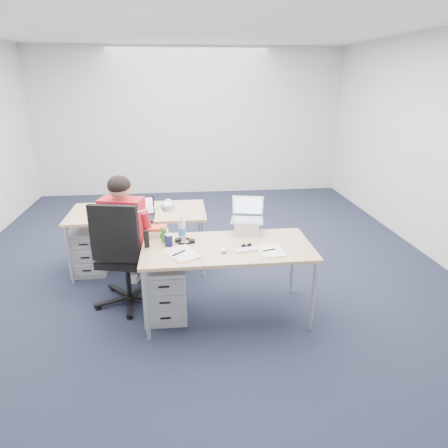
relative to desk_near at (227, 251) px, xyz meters
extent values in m
plane|color=black|center=(-0.19, 1.09, -0.68)|extent=(7.00, 7.00, 0.00)
cube|color=beige|center=(-0.19, 4.59, 0.72)|extent=(6.00, 0.02, 2.80)
cube|color=beige|center=(-0.19, -2.41, 0.72)|extent=(6.00, 0.02, 2.80)
cube|color=beige|center=(2.81, 1.09, 0.72)|extent=(0.02, 7.00, 2.80)
cube|color=white|center=(-0.19, 1.09, 2.12)|extent=(6.00, 7.00, 0.01)
cube|color=tan|center=(0.00, 0.00, 0.03)|extent=(1.60, 0.80, 0.03)
cylinder|color=#B7BABC|center=(-0.75, -0.35, -0.33)|extent=(0.04, 0.04, 0.70)
cylinder|color=#B7BABC|center=(0.75, -0.35, -0.33)|extent=(0.04, 0.04, 0.70)
cylinder|color=#B7BABC|center=(-0.75, 0.35, -0.33)|extent=(0.04, 0.04, 0.70)
cylinder|color=#B7BABC|center=(0.75, 0.35, -0.33)|extent=(0.04, 0.04, 0.70)
cube|color=tan|center=(-0.94, 1.16, 0.03)|extent=(1.60, 0.80, 0.03)
cylinder|color=#B7BABC|center=(-1.69, 0.81, -0.33)|extent=(0.04, 0.04, 0.70)
cylinder|color=#B7BABC|center=(-0.19, 0.81, -0.33)|extent=(0.04, 0.04, 0.70)
cylinder|color=#B7BABC|center=(-1.69, 1.51, -0.33)|extent=(0.04, 0.04, 0.70)
cylinder|color=#B7BABC|center=(-0.19, 1.51, -0.33)|extent=(0.04, 0.04, 0.70)
cylinder|color=black|center=(-0.99, 0.34, -0.41)|extent=(0.05, 0.05, 0.44)
cube|color=black|center=(-0.99, 0.34, -0.18)|extent=(0.58, 0.58, 0.08)
cube|color=black|center=(-1.05, 0.11, 0.18)|extent=(0.46, 0.16, 0.55)
cube|color=red|center=(-1.00, 0.35, 0.16)|extent=(0.46, 0.31, 0.57)
sphere|color=tan|center=(-1.00, 0.35, 0.55)|extent=(0.22, 0.22, 0.22)
cube|color=#A7AAAC|center=(-0.60, 0.05, -0.41)|extent=(0.40, 0.50, 0.55)
cube|color=#A7AAAC|center=(-1.54, 1.14, -0.41)|extent=(0.40, 0.50, 0.55)
cube|color=white|center=(0.16, -0.11, 0.05)|extent=(0.25, 0.15, 0.01)
ellipsoid|color=white|center=(-0.05, -0.13, 0.06)|extent=(0.09, 0.11, 0.03)
cylinder|color=#151B41|center=(-0.55, 0.07, 0.11)|extent=(0.08, 0.08, 0.12)
cylinder|color=silver|center=(-0.42, 0.21, 0.17)|extent=(0.10, 0.10, 0.24)
cube|color=silver|center=(-0.66, 0.35, 0.09)|extent=(0.24, 0.22, 0.09)
cube|color=black|center=(-0.75, 0.06, 0.13)|extent=(0.05, 0.04, 0.17)
cube|color=#FFDD93|center=(-0.43, -0.14, 0.05)|extent=(0.36, 0.40, 0.01)
cube|color=#FFDD93|center=(0.38, -0.16, 0.05)|extent=(0.21, 0.29, 0.01)
cylinder|color=white|center=(-0.57, 1.28, 0.09)|extent=(0.09, 0.09, 0.09)
cube|color=white|center=(-1.20, 1.14, 0.05)|extent=(0.25, 0.31, 0.01)
camera|label=1|loc=(-0.41, -3.43, 1.53)|focal=32.00mm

